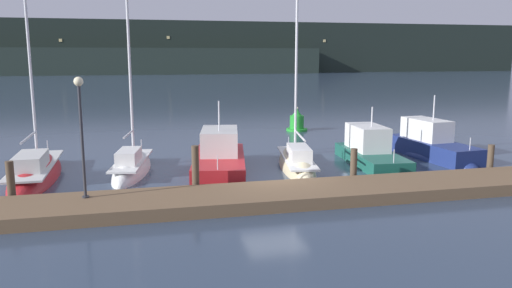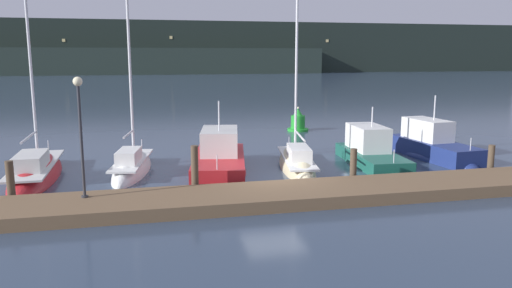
{
  "view_description": "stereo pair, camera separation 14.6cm",
  "coord_description": "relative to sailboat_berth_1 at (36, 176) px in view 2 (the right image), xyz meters",
  "views": [
    {
      "loc": [
        -5.32,
        -19.17,
        5.32
      ],
      "look_at": [
        0.0,
        3.31,
        1.2
      ],
      "focal_mm": 35.0,
      "sensor_mm": 36.0,
      "label": 1
    },
    {
      "loc": [
        -5.18,
        -19.21,
        5.32
      ],
      "look_at": [
        0.0,
        3.31,
        1.2
      ],
      "focal_mm": 35.0,
      "sensor_mm": 36.0,
      "label": 2
    }
  ],
  "objects": [
    {
      "name": "mooring_pile_1",
      "position": [
        6.53,
        -4.13,
        0.85
      ],
      "size": [
        0.28,
        0.28,
        1.92
      ],
      "primitive_type": "cylinder",
      "color": "#4C3D2D",
      "rests_on": "ground"
    },
    {
      "name": "dock",
      "position": [
        9.82,
        -5.78,
        0.11
      ],
      "size": [
        26.07,
        2.8,
        0.45
      ],
      "primitive_type": "cube",
      "color": "brown",
      "rests_on": "ground"
    },
    {
      "name": "mooring_pile_0",
      "position": [
        -0.03,
        -4.13,
        0.71
      ],
      "size": [
        0.28,
        0.28,
        1.64
      ],
      "primitive_type": "cylinder",
      "color": "#4C3D2D",
      "rests_on": "ground"
    },
    {
      "name": "ground_plane",
      "position": [
        9.82,
        -3.7,
        -0.11
      ],
      "size": [
        400.0,
        400.0,
        0.0
      ],
      "primitive_type": "plane",
      "color": "#2D3D51"
    },
    {
      "name": "motorboat_berth_3",
      "position": [
        8.05,
        -0.5,
        0.25
      ],
      "size": [
        3.67,
        7.19,
        3.75
      ],
      "color": "red",
      "rests_on": "ground"
    },
    {
      "name": "mooring_pile_2",
      "position": [
        13.1,
        -4.13,
        0.65
      ],
      "size": [
        0.28,
        0.28,
        1.52
      ],
      "primitive_type": "cylinder",
      "color": "#4C3D2D",
      "rests_on": "ground"
    },
    {
      "name": "mooring_pile_3",
      "position": [
        19.67,
        -4.13,
        0.6
      ],
      "size": [
        0.28,
        0.28,
        1.41
      ],
      "primitive_type": "cylinder",
      "color": "#4C3D2D",
      "rests_on": "ground"
    },
    {
      "name": "motorboat_berth_5",
      "position": [
        15.61,
        -0.58,
        0.21
      ],
      "size": [
        2.63,
        6.34,
        3.37
      ],
      "color": "#195647",
      "rests_on": "ground"
    },
    {
      "name": "hillside_backdrop",
      "position": [
        6.05,
        131.77,
        6.9
      ],
      "size": [
        240.0,
        23.0,
        15.24
      ],
      "color": "#1E2823",
      "rests_on": "ground"
    },
    {
      "name": "sailboat_berth_4",
      "position": [
        11.75,
        -0.66,
        -0.01
      ],
      "size": [
        2.65,
        6.88,
        9.37
      ],
      "color": "beige",
      "rests_on": "ground"
    },
    {
      "name": "channel_buoy",
      "position": [
        15.46,
        10.8,
        0.5
      ],
      "size": [
        1.5,
        1.5,
        1.72
      ],
      "color": "green",
      "rests_on": "ground"
    },
    {
      "name": "motorboat_berth_6",
      "position": [
        19.45,
        0.08,
        0.22
      ],
      "size": [
        2.53,
        6.46,
        3.96
      ],
      "color": "navy",
      "rests_on": "ground"
    },
    {
      "name": "dock_lamppost",
      "position": [
        2.58,
        -5.25,
        3.11
      ],
      "size": [
        0.32,
        0.32,
        4.17
      ],
      "color": "#2D2D33",
      "rests_on": "dock"
    },
    {
      "name": "sailboat_berth_1",
      "position": [
        0.0,
        0.0,
        0.0
      ],
      "size": [
        1.95,
        7.65,
        11.61
      ],
      "color": "red",
      "rests_on": "ground"
    },
    {
      "name": "sailboat_berth_2",
      "position": [
        4.09,
        0.19,
        -0.01
      ],
      "size": [
        2.41,
        6.19,
        8.83
      ],
      "color": "white",
      "rests_on": "ground"
    }
  ]
}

